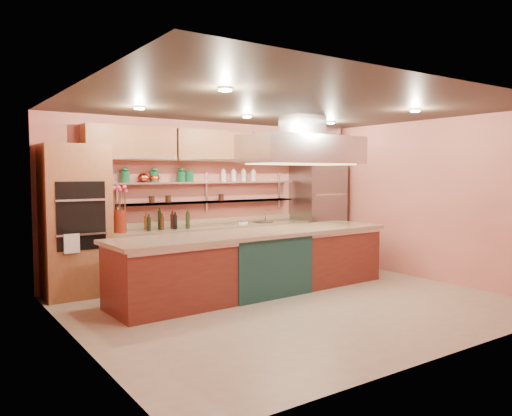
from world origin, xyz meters
TOP-DOWN VIEW (x-y plane):
  - floor at (0.00, 0.00)m, footprint 6.00×5.00m
  - ceiling at (0.00, 0.00)m, footprint 6.00×5.00m
  - wall_back at (0.00, 2.50)m, footprint 6.00×0.04m
  - wall_front at (0.00, -2.50)m, footprint 6.00×0.04m
  - wall_left at (-3.00, 0.00)m, footprint 0.04×5.00m
  - wall_right at (3.00, 0.00)m, footprint 0.04×5.00m
  - oven_stack at (-2.45, 2.18)m, footprint 0.95×0.64m
  - refrigerator at (2.35, 2.14)m, footprint 0.95×0.72m
  - back_counter at (-0.05, 2.20)m, footprint 3.84×0.64m
  - wall_shelf_lower at (-0.05, 2.37)m, footprint 3.60×0.26m
  - wall_shelf_upper at (-0.05, 2.37)m, footprint 3.60×0.26m
  - upper_cabinets at (0.00, 2.32)m, footprint 4.60×0.36m
  - range_hood at (0.83, 0.83)m, footprint 2.00×1.00m
  - ceiling_downlights at (0.00, 0.20)m, footprint 4.00×2.80m
  - island at (-0.07, 0.83)m, footprint 4.65×1.17m
  - flower_vase at (-1.78, 2.15)m, footprint 0.24×0.24m
  - oil_bottle_cluster at (-0.97, 2.15)m, footprint 0.84×0.33m
  - kitchen_scale at (0.50, 2.15)m, footprint 0.18×0.14m
  - bar_faucet at (1.11, 2.25)m, footprint 0.04×0.04m
  - copper_kettle at (-1.29, 2.37)m, footprint 0.21×0.21m
  - green_canister at (-0.45, 2.37)m, footprint 0.19×0.19m

SIDE VIEW (x-z plane):
  - floor at x=0.00m, z-range -0.02..0.00m
  - back_counter at x=-0.05m, z-range 0.00..0.93m
  - island at x=-0.07m, z-range 0.00..0.96m
  - kitchen_scale at x=0.50m, z-range 0.93..1.03m
  - bar_faucet at x=1.11m, z-range 0.93..1.16m
  - refrigerator at x=2.35m, z-range 0.00..2.10m
  - oil_bottle_cluster at x=-0.97m, z-range 0.93..1.19m
  - flower_vase at x=-1.78m, z-range 0.93..1.28m
  - oven_stack at x=-2.45m, z-range 0.00..2.30m
  - wall_shelf_lower at x=-0.05m, z-range 1.34..1.36m
  - wall_back at x=0.00m, z-range 0.00..2.80m
  - wall_front at x=0.00m, z-range 0.00..2.80m
  - wall_left at x=-3.00m, z-range 0.00..2.80m
  - wall_right at x=3.00m, z-range 0.00..2.80m
  - wall_shelf_upper at x=-0.05m, z-range 1.69..1.71m
  - copper_kettle at x=-1.29m, z-range 1.71..1.87m
  - green_canister at x=-0.45m, z-range 1.71..1.91m
  - range_hood at x=0.83m, z-range 2.02..2.48m
  - upper_cabinets at x=0.00m, z-range 2.08..2.62m
  - ceiling_downlights at x=0.00m, z-range 2.76..2.78m
  - ceiling at x=0.00m, z-range 2.79..2.81m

